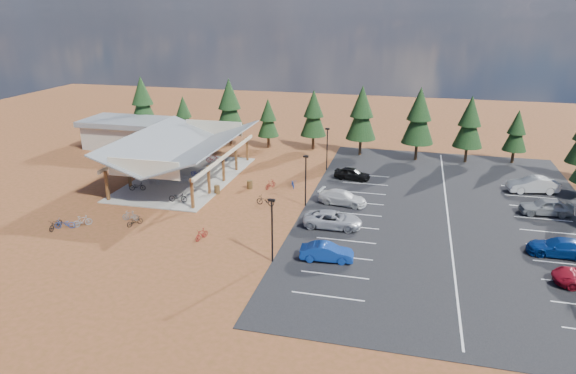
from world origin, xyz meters
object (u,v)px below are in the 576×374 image
Objects in this scene: trash_bin_1 at (250,185)px; bike_2 at (172,173)px; bike_6 at (197,173)px; bike_0 at (137,186)px; outbuilding at (125,132)px; bike_11 at (202,234)px; bike_5 at (186,179)px; car_8 at (546,207)px; car_9 at (533,185)px; bike_9 at (82,221)px; bike_pavilion at (184,146)px; car_1 at (327,252)px; car_3 at (343,198)px; car_2 at (333,220)px; bike_12 at (135,221)px; bike_15 at (271,184)px; car_4 at (352,174)px; bike_3 at (192,160)px; bike_10 at (64,224)px; bike_8 at (56,224)px; lamp_post_2 at (327,146)px; bike_16 at (265,201)px; lamp_post_1 at (306,177)px; trash_bin_0 at (217,190)px; lamp_post_0 at (272,226)px; bike_14 at (293,183)px; bike_4 at (178,197)px; bike_7 at (213,159)px.

trash_bin_1 is 0.52× the size of bike_2.
bike_0 is at bearing 151.99° from bike_6.
outbuilding is at bearing 47.43° from bike_2.
bike_5 is at bearing 135.51° from bike_11.
car_9 is (-0.02, 6.28, 0.04)m from car_8.
bike_9 is at bearing 173.22° from bike_2.
bike_pavilion is at bearing -48.70° from bike_0.
car_3 is at bearing -2.27° from car_1.
car_1 is at bearing -176.46° from car_2.
bike_15 is (9.09, 12.45, 0.07)m from bike_12.
bike_3 is at bearing 96.36° from car_4.
bike_5 is 0.89× the size of bike_10.
bike_8 is at bearing -159.11° from bike_11.
lamp_post_2 is 13.61m from bike_16.
trash_bin_0 is (-9.71, 1.17, -2.53)m from lamp_post_1.
lamp_post_2 is 3.06× the size of bike_9.
lamp_post_2 is at bearing 120.29° from bike_10.
bike_11 is 0.99× the size of bike_15.
bike_10 is at bearing -106.03° from bike_pavilion.
bike_16 reaches higher than bike_11.
lamp_post_0 reaches higher than car_3.
bike_11 is 0.95× the size of bike_14.
lamp_post_0 reaches higher than bike_6.
car_3 reaches higher than bike_6.
trash_bin_1 is 4.67m from bike_14.
outbuilding is at bearing 150.54° from trash_bin_1.
car_9 is at bearing -76.41° from bike_3.
outbuilding reaches higher than bike_11.
car_4 is at bearing 10.00° from car_3.
bike_pavilion reaches higher than bike_0.
lamp_post_1 is at bearing 70.65° from bike_11.
car_3 reaches higher than bike_3.
lamp_post_1 is at bearing -105.84° from bike_6.
lamp_post_2 is 1.08× the size of car_3.
bike_5 is 36.44m from car_8.
car_9 is (18.87, 14.00, 0.11)m from car_2.
bike_4 is at bearing 121.02° from bike_10.
bike_0 is at bearing -46.71° from bike_9.
trash_bin_0 is 8.56m from bike_0.
bike_7 is 20.44m from car_3.
bike_0 is at bearing -146.16° from lamp_post_2.
bike_10 is at bearing 17.54° from bike_8.
bike_8 is at bearing -158.49° from bike_14.
bike_8 is at bearing -131.16° from trash_bin_0.
bike_15 is at bearing 80.35° from car_3.
trash_bin_1 is at bearing 106.17° from bike_11.
bike_14 is 7.19m from car_4.
bike_14 is 25.18m from car_9.
car_2 reaches higher than bike_3.
bike_9 is (-18.22, -21.66, -2.47)m from lamp_post_2.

